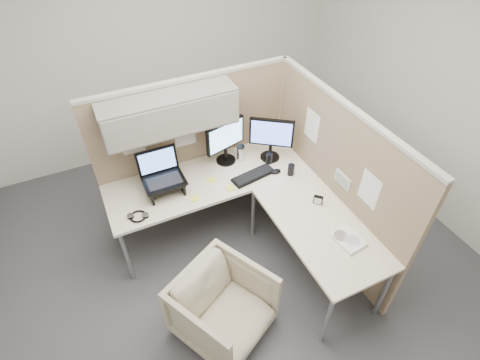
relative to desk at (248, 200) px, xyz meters
name	(u,v)px	position (x,y,z in m)	size (l,w,h in m)	color
ground	(242,259)	(-0.12, -0.13, -0.69)	(4.50, 4.50, 0.00)	#3E3D43
partition_back	(184,134)	(-0.34, 0.70, 0.41)	(2.00, 0.36, 1.63)	#91795F
partition_right	(331,178)	(0.78, -0.19, 0.13)	(0.07, 2.03, 1.63)	#91795F
desk	(248,200)	(0.00, 0.00, 0.00)	(2.00, 1.98, 0.73)	beige
office_chair	(223,305)	(-0.57, -0.71, -0.33)	(0.69, 0.65, 0.71)	#B4A68F
monitor_left	(225,139)	(0.03, 0.58, 0.32)	(0.43, 0.20, 0.47)	black
monitor_right	(271,136)	(0.46, 0.43, 0.32)	(0.38, 0.28, 0.47)	black
laptop_station	(163,178)	(-0.67, 0.42, 0.19)	(0.38, 0.32, 0.39)	black
keyboard	(253,176)	(0.17, 0.23, 0.05)	(0.44, 0.15, 0.02)	black
mouse	(276,171)	(0.40, 0.19, 0.06)	(0.10, 0.06, 0.04)	black
travel_mug	(241,153)	(0.18, 0.53, 0.13)	(0.08, 0.08, 0.17)	silver
soda_can_green	(291,170)	(0.52, 0.10, 0.10)	(0.07, 0.07, 0.12)	black
soda_can_silver	(269,158)	(0.42, 0.36, 0.10)	(0.07, 0.07, 0.12)	black
sticky_note_b	(231,188)	(-0.10, 0.18, 0.05)	(0.08, 0.08, 0.01)	#DEE83D
sticky_note_a	(195,198)	(-0.45, 0.19, 0.05)	(0.08, 0.08, 0.01)	#DEE83D
sticky_note_d	(211,180)	(-0.22, 0.36, 0.05)	(0.08, 0.08, 0.01)	#DEE83D
headphones	(138,216)	(-0.98, 0.19, 0.06)	(0.19, 0.19, 0.03)	black
paper_stack	(348,239)	(0.51, -0.82, 0.06)	(0.23, 0.27, 0.03)	white
desk_clock	(318,200)	(0.53, -0.35, 0.09)	(0.08, 0.08, 0.08)	black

